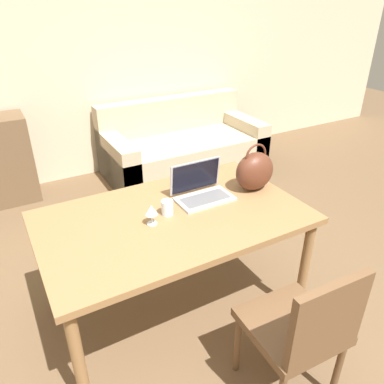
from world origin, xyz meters
name	(u,v)px	position (x,y,z in m)	size (l,w,h in m)	color
wall_back	(54,56)	(0.00, 3.18, 1.35)	(10.00, 0.06, 2.70)	beige
dining_table	(173,226)	(0.08, 0.69, 0.69)	(1.55, 0.95, 0.76)	olive
chair	(303,328)	(0.35, -0.15, 0.49)	(0.46, 0.46, 0.87)	brown
couch	(182,148)	(1.21, 2.70, 0.28)	(1.84, 0.91, 0.82)	#C1B293
laptop	(200,188)	(0.34, 0.80, 0.82)	(0.36, 0.24, 0.22)	#ADADB2
drinking_glass	(167,208)	(0.06, 0.71, 0.81)	(0.07, 0.07, 0.09)	silver
wine_glass	(151,211)	(-0.06, 0.66, 0.85)	(0.07, 0.07, 0.12)	silver
handbag	(255,171)	(0.70, 0.72, 0.89)	(0.27, 0.18, 0.32)	#592D1E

